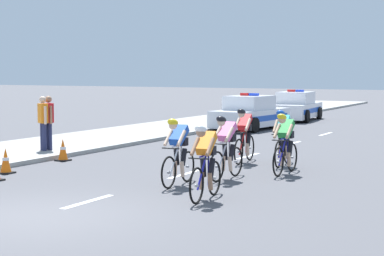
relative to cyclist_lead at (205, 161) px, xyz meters
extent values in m
plane|color=#4C4C51|center=(-1.96, -2.74, -0.79)|extent=(160.00, 160.00, 0.00)
cube|color=gray|center=(-8.65, 11.26, -0.73)|extent=(4.19, 60.00, 0.12)
cube|color=#9E9E99|center=(-6.63, 11.26, -0.72)|extent=(0.16, 60.00, 0.13)
cube|color=white|center=(-1.96, -1.26, -0.78)|extent=(0.14, 1.60, 0.01)
cube|color=white|center=(-1.96, 2.74, -0.78)|extent=(0.14, 1.60, 0.01)
cube|color=white|center=(-1.96, 6.74, -0.78)|extent=(0.14, 1.60, 0.01)
cube|color=white|center=(-1.96, 10.74, -0.78)|extent=(0.14, 1.60, 0.01)
cube|color=white|center=(-1.96, 14.74, -0.78)|extent=(0.14, 1.60, 0.01)
torus|color=black|center=(0.05, -0.47, -0.42)|extent=(0.12, 0.72, 0.72)
cylinder|color=#99999E|center=(0.05, -0.47, -0.42)|extent=(0.07, 0.07, 0.06)
torus|color=black|center=(-0.05, 0.52, -0.42)|extent=(0.12, 0.72, 0.72)
cylinder|color=#99999E|center=(-0.05, 0.52, -0.42)|extent=(0.07, 0.07, 0.06)
cylinder|color=#1E1E99|center=(0.00, -0.03, 0.11)|extent=(0.09, 0.55, 0.04)
cylinder|color=#1E1E99|center=(0.02, -0.20, -0.21)|extent=(0.09, 0.48, 0.63)
cylinder|color=#1E1E99|center=(-0.02, 0.17, -0.19)|extent=(0.04, 0.04, 0.65)
cylinder|color=black|center=(0.04, -0.38, 0.09)|extent=(0.42, 0.07, 0.03)
cube|color=black|center=(-0.02, 0.17, 0.15)|extent=(0.12, 0.23, 0.05)
cube|color=orange|center=(0.00, 0.05, 0.35)|extent=(0.33, 0.57, 0.46)
cube|color=black|center=(-0.02, 0.16, 0.19)|extent=(0.30, 0.23, 0.18)
cylinder|color=black|center=(0.08, 0.12, -0.15)|extent=(0.13, 0.23, 0.40)
cylinder|color=#9E7051|center=(0.09, 0.04, -0.41)|extent=(0.11, 0.16, 0.36)
cylinder|color=black|center=(-0.10, 0.10, -0.15)|extent=(0.13, 0.18, 0.40)
cylinder|color=#9E7051|center=(-0.09, 0.02, -0.41)|extent=(0.10, 0.13, 0.36)
cylinder|color=#9E7051|center=(0.18, -0.15, 0.30)|extent=(0.12, 0.41, 0.35)
cylinder|color=#9E7051|center=(-0.14, -0.18, 0.30)|extent=(0.12, 0.41, 0.35)
sphere|color=#9E7051|center=(0.03, -0.25, 0.59)|extent=(0.19, 0.19, 0.19)
ellipsoid|color=white|center=(0.03, -0.26, 0.66)|extent=(0.26, 0.34, 0.24)
torus|color=black|center=(-1.27, 0.74, -0.42)|extent=(0.09, 0.73, 0.72)
cylinder|color=#99999E|center=(-1.27, 0.74, -0.42)|extent=(0.06, 0.06, 0.06)
torus|color=black|center=(-1.34, 1.74, -0.42)|extent=(0.09, 0.73, 0.72)
cylinder|color=#99999E|center=(-1.34, 1.74, -0.42)|extent=(0.06, 0.06, 0.06)
cylinder|color=white|center=(-1.30, 1.19, 0.11)|extent=(0.07, 0.55, 0.04)
cylinder|color=white|center=(-1.29, 1.02, -0.21)|extent=(0.07, 0.48, 0.63)
cylinder|color=white|center=(-1.32, 1.39, -0.19)|extent=(0.04, 0.04, 0.65)
cylinder|color=black|center=(-1.28, 0.84, 0.09)|extent=(0.42, 0.06, 0.03)
cube|color=black|center=(-1.32, 1.39, 0.15)|extent=(0.11, 0.23, 0.05)
cube|color=blue|center=(-1.31, 1.27, 0.35)|extent=(0.32, 0.57, 0.45)
cube|color=black|center=(-1.32, 1.38, 0.19)|extent=(0.29, 0.22, 0.18)
cylinder|color=black|center=(-1.22, 1.34, -0.15)|extent=(0.12, 0.23, 0.40)
cylinder|color=beige|center=(-1.22, 1.26, -0.41)|extent=(0.10, 0.16, 0.36)
cylinder|color=black|center=(-1.40, 1.32, -0.15)|extent=(0.12, 0.18, 0.40)
cylinder|color=beige|center=(-1.40, 1.24, -0.41)|extent=(0.10, 0.13, 0.36)
cylinder|color=beige|center=(-1.14, 1.06, 0.30)|extent=(0.10, 0.41, 0.35)
cylinder|color=beige|center=(-1.45, 1.04, 0.30)|extent=(0.10, 0.41, 0.35)
sphere|color=beige|center=(-1.29, 0.97, 0.59)|extent=(0.19, 0.19, 0.19)
ellipsoid|color=yellow|center=(-1.29, 0.96, 0.66)|extent=(0.25, 0.33, 0.24)
torus|color=black|center=(-0.73, 2.03, -0.42)|extent=(0.07, 0.73, 0.72)
cylinder|color=#99999E|center=(-0.73, 2.03, -0.42)|extent=(0.06, 0.06, 0.06)
torus|color=black|center=(-0.70, 3.03, -0.42)|extent=(0.07, 0.73, 0.72)
cylinder|color=#99999E|center=(-0.70, 3.03, -0.42)|extent=(0.06, 0.06, 0.06)
cylinder|color=silver|center=(-0.72, 2.48, 0.11)|extent=(0.05, 0.55, 0.04)
cylinder|color=silver|center=(-0.72, 2.31, -0.21)|extent=(0.05, 0.48, 0.63)
cylinder|color=silver|center=(-0.71, 2.68, -0.19)|extent=(0.04, 0.04, 0.65)
cylinder|color=black|center=(-0.73, 2.13, 0.09)|extent=(0.42, 0.04, 0.03)
cube|color=black|center=(-0.71, 2.68, 0.15)|extent=(0.11, 0.22, 0.05)
cube|color=pink|center=(-0.71, 2.56, 0.35)|extent=(0.30, 0.56, 0.45)
cube|color=black|center=(-0.71, 2.67, 0.19)|extent=(0.29, 0.21, 0.18)
cylinder|color=black|center=(-0.62, 2.62, -0.15)|extent=(0.12, 0.23, 0.40)
cylinder|color=beige|center=(-0.62, 2.54, -0.41)|extent=(0.09, 0.16, 0.36)
cylinder|color=black|center=(-0.80, 2.62, -0.15)|extent=(0.12, 0.17, 0.40)
cylinder|color=beige|center=(-0.80, 2.54, -0.41)|extent=(0.09, 0.13, 0.36)
cylinder|color=beige|center=(-0.56, 2.34, 0.30)|extent=(0.09, 0.40, 0.35)
cylinder|color=beige|center=(-0.88, 2.35, 0.30)|extent=(0.09, 0.40, 0.35)
sphere|color=beige|center=(-0.72, 2.26, 0.59)|extent=(0.19, 0.19, 0.19)
ellipsoid|color=black|center=(-0.72, 2.25, 0.66)|extent=(0.24, 0.32, 0.24)
torus|color=black|center=(0.24, 3.45, -0.42)|extent=(0.04, 0.72, 0.72)
cylinder|color=#99999E|center=(0.24, 3.45, -0.42)|extent=(0.06, 0.06, 0.06)
torus|color=black|center=(0.24, 4.45, -0.42)|extent=(0.04, 0.72, 0.72)
cylinder|color=#99999E|center=(0.24, 4.45, -0.42)|extent=(0.06, 0.06, 0.06)
cylinder|color=#1E1E99|center=(0.24, 3.90, 0.11)|extent=(0.04, 0.55, 0.04)
cylinder|color=#1E1E99|center=(0.24, 3.73, -0.21)|extent=(0.04, 0.48, 0.63)
cylinder|color=#1E1E99|center=(0.24, 4.10, -0.19)|extent=(0.04, 0.04, 0.65)
cylinder|color=black|center=(0.24, 3.55, 0.09)|extent=(0.42, 0.03, 0.03)
cube|color=black|center=(0.24, 4.10, 0.15)|extent=(0.10, 0.22, 0.05)
cube|color=green|center=(0.24, 3.98, 0.35)|extent=(0.28, 0.54, 0.46)
cube|color=black|center=(0.24, 4.09, 0.19)|extent=(0.28, 0.20, 0.18)
cylinder|color=black|center=(0.33, 4.04, -0.15)|extent=(0.11, 0.22, 0.40)
cylinder|color=tan|center=(0.33, 3.96, -0.41)|extent=(0.09, 0.15, 0.36)
cylinder|color=black|center=(0.15, 4.04, -0.15)|extent=(0.11, 0.17, 0.40)
cylinder|color=tan|center=(0.15, 3.96, -0.41)|extent=(0.09, 0.12, 0.36)
cylinder|color=tan|center=(0.40, 3.76, 0.30)|extent=(0.08, 0.40, 0.35)
cylinder|color=tan|center=(0.08, 3.76, 0.30)|extent=(0.08, 0.40, 0.35)
sphere|color=tan|center=(0.24, 3.68, 0.59)|extent=(0.19, 0.19, 0.19)
ellipsoid|color=yellow|center=(0.24, 3.67, 0.66)|extent=(0.23, 0.31, 0.24)
torus|color=black|center=(-1.45, 4.89, -0.42)|extent=(0.11, 0.73, 0.72)
cylinder|color=#99999E|center=(-1.45, 4.89, -0.42)|extent=(0.06, 0.06, 0.06)
torus|color=black|center=(-1.54, 5.89, -0.42)|extent=(0.11, 0.73, 0.72)
cylinder|color=#99999E|center=(-1.54, 5.89, -0.42)|extent=(0.06, 0.06, 0.06)
cylinder|color=#B21919|center=(-1.49, 5.34, 0.11)|extent=(0.08, 0.55, 0.04)
cylinder|color=#B21919|center=(-1.47, 5.17, -0.21)|extent=(0.08, 0.48, 0.63)
cylinder|color=#B21919|center=(-1.51, 5.54, -0.19)|extent=(0.04, 0.04, 0.65)
cylinder|color=black|center=(-1.46, 4.99, 0.09)|extent=(0.42, 0.06, 0.03)
cube|color=black|center=(-1.51, 5.54, 0.15)|extent=(0.12, 0.23, 0.05)
cube|color=red|center=(-1.50, 5.42, 0.35)|extent=(0.33, 0.57, 0.45)
cube|color=black|center=(-1.51, 5.53, 0.19)|extent=(0.30, 0.22, 0.18)
cylinder|color=black|center=(-1.41, 5.49, -0.15)|extent=(0.13, 0.23, 0.40)
cylinder|color=beige|center=(-1.41, 5.41, -0.41)|extent=(0.10, 0.16, 0.36)
cylinder|color=black|center=(-1.59, 5.47, -0.15)|extent=(0.12, 0.18, 0.40)
cylinder|color=beige|center=(-1.58, 5.39, -0.41)|extent=(0.10, 0.13, 0.36)
cylinder|color=beige|center=(-1.32, 5.22, 0.30)|extent=(0.11, 0.41, 0.35)
cylinder|color=beige|center=(-1.64, 5.19, 0.30)|extent=(0.11, 0.41, 0.35)
sphere|color=beige|center=(-1.47, 5.12, 0.59)|extent=(0.19, 0.19, 0.19)
ellipsoid|color=black|center=(-1.47, 5.11, 0.66)|extent=(0.26, 0.33, 0.24)
torus|color=black|center=(-0.28, 4.83, -0.42)|extent=(0.12, 0.72, 0.72)
cylinder|color=#99999E|center=(-0.28, 4.83, -0.42)|extent=(0.07, 0.07, 0.06)
torus|color=black|center=(-0.39, 5.83, -0.42)|extent=(0.12, 0.72, 0.72)
cylinder|color=#99999E|center=(-0.39, 5.83, -0.42)|extent=(0.07, 0.07, 0.06)
cylinder|color=#1E1E99|center=(-0.33, 5.28, 0.11)|extent=(0.10, 0.55, 0.04)
cylinder|color=#1E1E99|center=(-0.31, 5.11, -0.21)|extent=(0.09, 0.48, 0.63)
cylinder|color=#1E1E99|center=(-0.35, 5.48, -0.19)|extent=(0.04, 0.04, 0.65)
cylinder|color=black|center=(-0.29, 4.93, 0.09)|extent=(0.42, 0.07, 0.03)
cube|color=black|center=(-0.35, 5.48, 0.15)|extent=(0.12, 0.23, 0.05)
cube|color=#19B2B7|center=(-0.34, 5.36, 0.35)|extent=(0.34, 0.57, 0.47)
cube|color=black|center=(-0.35, 5.47, 0.19)|extent=(0.30, 0.23, 0.18)
cylinder|color=black|center=(-0.26, 5.43, -0.15)|extent=(0.13, 0.23, 0.40)
cylinder|color=tan|center=(-0.25, 5.35, -0.41)|extent=(0.11, 0.16, 0.36)
cylinder|color=black|center=(-0.43, 5.41, -0.15)|extent=(0.13, 0.18, 0.40)
cylinder|color=tan|center=(-0.43, 5.33, -0.41)|extent=(0.10, 0.13, 0.36)
cylinder|color=tan|center=(-0.16, 5.16, 0.30)|extent=(0.12, 0.41, 0.35)
cylinder|color=tan|center=(-0.47, 5.13, 0.30)|extent=(0.12, 0.41, 0.35)
sphere|color=tan|center=(-0.31, 5.06, 0.59)|extent=(0.19, 0.19, 0.19)
ellipsoid|color=blue|center=(-0.30, 5.05, 0.66)|extent=(0.26, 0.34, 0.24)
cube|color=silver|center=(-5.50, 15.27, -0.27)|extent=(2.14, 4.54, 0.72)
cube|color=silver|center=(-5.51, 15.17, 0.39)|extent=(1.74, 2.23, 0.60)
cube|color=#283342|center=(-5.42, 16.18, 0.37)|extent=(1.44, 0.21, 0.51)
cube|color=#1947B2|center=(-6.39, 15.35, -0.25)|extent=(0.34, 3.73, 0.24)
cube|color=#1947B2|center=(-4.62, 15.20, -0.25)|extent=(0.34, 3.73, 0.24)
cube|color=red|center=(-5.73, 15.19, 0.75)|extent=(0.41, 0.21, 0.11)
cube|color=blue|center=(-5.29, 15.15, 0.75)|extent=(0.41, 0.21, 0.11)
cylinder|color=black|center=(-6.28, 16.71, -0.47)|extent=(0.26, 0.66, 0.64)
cylinder|color=black|center=(-4.49, 16.55, -0.47)|extent=(0.26, 0.66, 0.64)
cylinder|color=black|center=(-6.52, 13.99, -0.47)|extent=(0.26, 0.66, 0.64)
cylinder|color=black|center=(-4.73, 13.84, -0.47)|extent=(0.26, 0.66, 0.64)
cube|color=white|center=(-5.50, 21.27, -0.27)|extent=(2.09, 4.52, 0.72)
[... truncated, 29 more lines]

